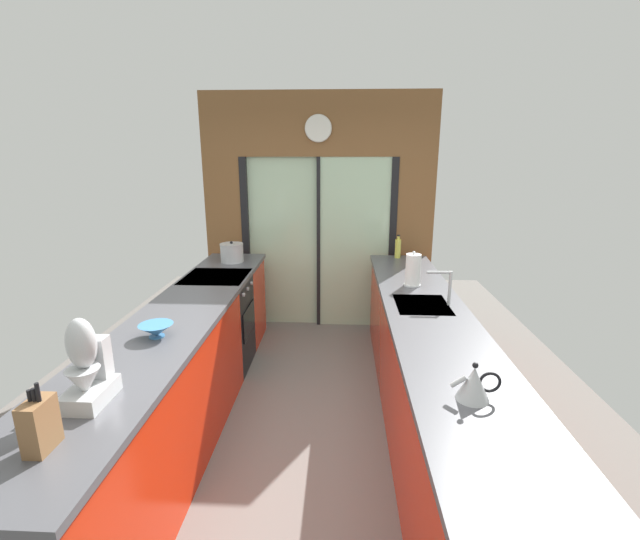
{
  "coord_description": "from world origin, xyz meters",
  "views": [
    {
      "loc": [
        0.26,
        -2.64,
        2.04
      ],
      "look_at": [
        0.09,
        0.89,
        1.09
      ],
      "focal_mm": 24.46,
      "sensor_mm": 36.0,
      "label": 1
    }
  ],
  "objects_px": {
    "stand_mixer": "(87,370)",
    "paper_towel_roll": "(413,270)",
    "knife_block": "(40,425)",
    "stock_pot": "(232,253)",
    "soap_bottle": "(398,248)",
    "kettle": "(474,383)",
    "oven_range": "(219,322)",
    "mixing_bowl": "(156,330)"
  },
  "relations": [
    {
      "from": "knife_block",
      "to": "kettle",
      "type": "height_order",
      "value": "knife_block"
    },
    {
      "from": "stand_mixer",
      "to": "kettle",
      "type": "height_order",
      "value": "stand_mixer"
    },
    {
      "from": "stock_pot",
      "to": "soap_bottle",
      "type": "distance_m",
      "value": 1.8
    },
    {
      "from": "mixing_bowl",
      "to": "soap_bottle",
      "type": "distance_m",
      "value": 2.85
    },
    {
      "from": "mixing_bowl",
      "to": "soap_bottle",
      "type": "bearing_deg",
      "value": 51.41
    },
    {
      "from": "soap_bottle",
      "to": "knife_block",
      "type": "bearing_deg",
      "value": -118.27
    },
    {
      "from": "stock_pot",
      "to": "soap_bottle",
      "type": "bearing_deg",
      "value": 8.7
    },
    {
      "from": "stock_pot",
      "to": "kettle",
      "type": "relative_size",
      "value": 1.03
    },
    {
      "from": "paper_towel_roll",
      "to": "soap_bottle",
      "type": "bearing_deg",
      "value": 90.0
    },
    {
      "from": "mixing_bowl",
      "to": "paper_towel_roll",
      "type": "xyz_separation_m",
      "value": [
        1.78,
        1.19,
        0.09
      ]
    },
    {
      "from": "oven_range",
      "to": "mixing_bowl",
      "type": "height_order",
      "value": "mixing_bowl"
    },
    {
      "from": "soap_bottle",
      "to": "paper_towel_roll",
      "type": "xyz_separation_m",
      "value": [
        -0.0,
        -1.04,
        0.03
      ]
    },
    {
      "from": "kettle",
      "to": "paper_towel_roll",
      "type": "bearing_deg",
      "value": 90.06
    },
    {
      "from": "knife_block",
      "to": "soap_bottle",
      "type": "bearing_deg",
      "value": 61.73
    },
    {
      "from": "stock_pot",
      "to": "soap_bottle",
      "type": "height_order",
      "value": "soap_bottle"
    },
    {
      "from": "oven_range",
      "to": "kettle",
      "type": "height_order",
      "value": "kettle"
    },
    {
      "from": "mixing_bowl",
      "to": "kettle",
      "type": "height_order",
      "value": "kettle"
    },
    {
      "from": "knife_block",
      "to": "paper_towel_roll",
      "type": "distance_m",
      "value": 2.88
    },
    {
      "from": "stand_mixer",
      "to": "paper_towel_roll",
      "type": "xyz_separation_m",
      "value": [
        1.78,
        1.93,
        -0.02
      ]
    },
    {
      "from": "oven_range",
      "to": "stand_mixer",
      "type": "height_order",
      "value": "stand_mixer"
    },
    {
      "from": "soap_bottle",
      "to": "paper_towel_roll",
      "type": "height_order",
      "value": "paper_towel_roll"
    },
    {
      "from": "kettle",
      "to": "soap_bottle",
      "type": "distance_m",
      "value": 2.86
    },
    {
      "from": "knife_block",
      "to": "stand_mixer",
      "type": "xyz_separation_m",
      "value": [
        -0.0,
        0.34,
        0.05
      ]
    },
    {
      "from": "oven_range",
      "to": "stand_mixer",
      "type": "xyz_separation_m",
      "value": [
        0.02,
        -2.14,
        0.63
      ]
    },
    {
      "from": "knife_block",
      "to": "oven_range",
      "type": "bearing_deg",
      "value": 90.43
    },
    {
      "from": "stand_mixer",
      "to": "stock_pot",
      "type": "distance_m",
      "value": 2.7
    },
    {
      "from": "mixing_bowl",
      "to": "kettle",
      "type": "xyz_separation_m",
      "value": [
        1.78,
        -0.63,
        0.04
      ]
    },
    {
      "from": "stand_mixer",
      "to": "knife_block",
      "type": "bearing_deg",
      "value": -89.99
    },
    {
      "from": "knife_block",
      "to": "soap_bottle",
      "type": "height_order",
      "value": "knife_block"
    },
    {
      "from": "paper_towel_roll",
      "to": "stand_mixer",
      "type": "bearing_deg",
      "value": -132.71
    },
    {
      "from": "oven_range",
      "to": "stock_pot",
      "type": "distance_m",
      "value": 0.8
    },
    {
      "from": "oven_range",
      "to": "stock_pot",
      "type": "relative_size",
      "value": 3.78
    },
    {
      "from": "mixing_bowl",
      "to": "stock_pot",
      "type": "distance_m",
      "value": 1.96
    },
    {
      "from": "soap_bottle",
      "to": "paper_towel_roll",
      "type": "distance_m",
      "value": 1.04
    },
    {
      "from": "oven_range",
      "to": "stock_pot",
      "type": "xyz_separation_m",
      "value": [
        0.02,
        0.56,
        0.56
      ]
    },
    {
      "from": "kettle",
      "to": "soap_bottle",
      "type": "xyz_separation_m",
      "value": [
        -0.0,
        2.86,
        0.03
      ]
    },
    {
      "from": "stock_pot",
      "to": "kettle",
      "type": "xyz_separation_m",
      "value": [
        1.78,
        -2.59,
        -0.02
      ]
    },
    {
      "from": "stand_mixer",
      "to": "paper_towel_roll",
      "type": "relative_size",
      "value": 1.36
    },
    {
      "from": "oven_range",
      "to": "knife_block",
      "type": "height_order",
      "value": "knife_block"
    },
    {
      "from": "mixing_bowl",
      "to": "oven_range",
      "type": "bearing_deg",
      "value": 90.76
    },
    {
      "from": "knife_block",
      "to": "mixing_bowl",
      "type": "bearing_deg",
      "value": 90.0
    },
    {
      "from": "paper_towel_roll",
      "to": "oven_range",
      "type": "bearing_deg",
      "value": 173.39
    }
  ]
}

